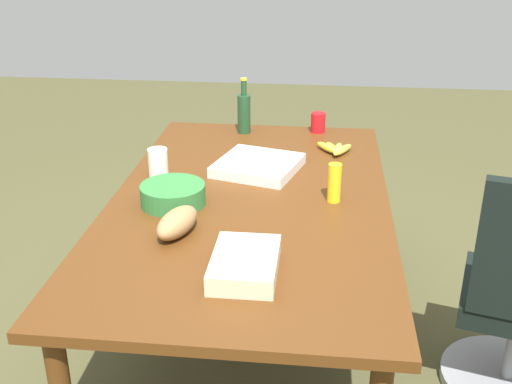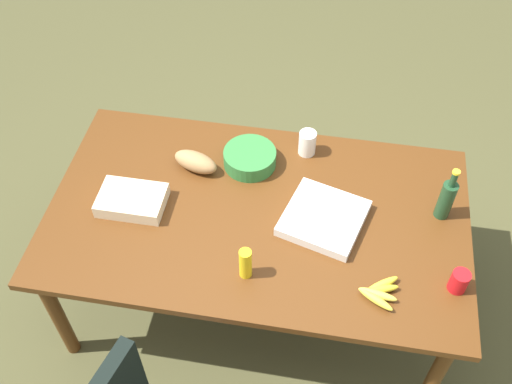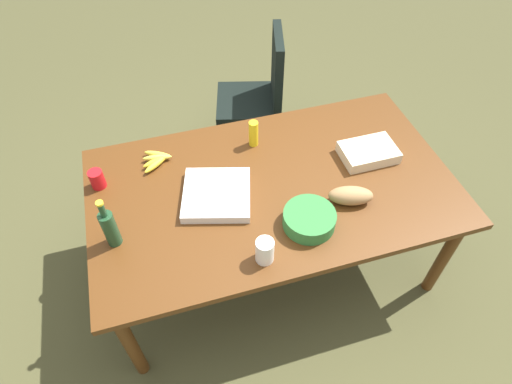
# 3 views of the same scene
# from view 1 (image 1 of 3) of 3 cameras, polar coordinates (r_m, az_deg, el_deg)

# --- Properties ---
(ground_plane) EXTENTS (10.00, 10.00, 0.00)m
(ground_plane) POSITION_cam_1_polar(r_m,az_deg,el_deg) (3.06, -0.49, -13.56)
(ground_plane) COLOR #474628
(conference_table) EXTENTS (2.03, 1.18, 0.76)m
(conference_table) POSITION_cam_1_polar(r_m,az_deg,el_deg) (2.69, -0.54, -1.87)
(conference_table) COLOR #512C11
(conference_table) RESTS_ON ground
(wine_bottle) EXTENTS (0.08, 0.08, 0.31)m
(wine_bottle) POSITION_cam_1_polar(r_m,az_deg,el_deg) (3.45, -1.11, 7.36)
(wine_bottle) COLOR #1D4124
(wine_bottle) RESTS_ON conference_table
(bread_loaf) EXTENTS (0.26, 0.18, 0.10)m
(bread_loaf) POSITION_cam_1_polar(r_m,az_deg,el_deg) (2.36, -7.25, -2.80)
(bread_loaf) COLOR #9D7548
(bread_loaf) RESTS_ON conference_table
(mustard_bottle) EXTENTS (0.07, 0.07, 0.17)m
(mustard_bottle) POSITION_cam_1_polar(r_m,az_deg,el_deg) (2.62, 7.21, 0.83)
(mustard_bottle) COLOR yellow
(mustard_bottle) RESTS_ON conference_table
(mayo_jar) EXTENTS (0.10, 0.10, 0.14)m
(mayo_jar) POSITION_cam_1_polar(r_m,az_deg,el_deg) (2.89, -8.98, 2.63)
(mayo_jar) COLOR white
(mayo_jar) RESTS_ON conference_table
(pizza_box) EXTENTS (0.44, 0.44, 0.05)m
(pizza_box) POSITION_cam_1_polar(r_m,az_deg,el_deg) (2.95, 0.12, 2.46)
(pizza_box) COLOR silver
(pizza_box) RESTS_ON conference_table
(red_solo_cup) EXTENTS (0.09, 0.09, 0.11)m
(red_solo_cup) POSITION_cam_1_polar(r_m,az_deg,el_deg) (3.50, 5.72, 6.37)
(red_solo_cup) COLOR red
(red_solo_cup) RESTS_ON conference_table
(sheet_cake) EXTENTS (0.32, 0.22, 0.07)m
(sheet_cake) POSITION_cam_1_polar(r_m,az_deg,el_deg) (2.10, -1.02, -6.63)
(sheet_cake) COLOR beige
(sheet_cake) RESTS_ON conference_table
(salad_bowl) EXTENTS (0.28, 0.28, 0.09)m
(salad_bowl) POSITION_cam_1_polar(r_m,az_deg,el_deg) (2.62, -7.64, -0.23)
(salad_bowl) COLOR #2E7234
(salad_bowl) RESTS_ON conference_table
(banana_bunch) EXTENTS (0.19, 0.20, 0.04)m
(banana_bunch) POSITION_cam_1_polar(r_m,az_deg,el_deg) (3.19, 7.27, 3.96)
(banana_bunch) COLOR gold
(banana_bunch) RESTS_ON conference_table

